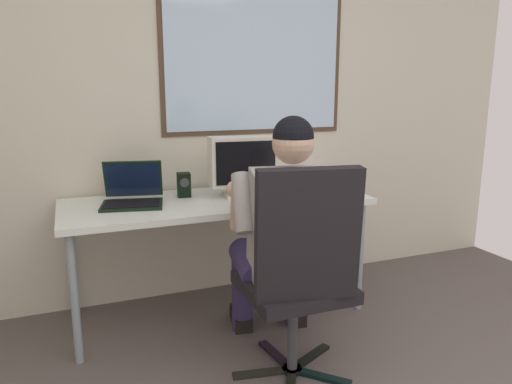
# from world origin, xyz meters

# --- Properties ---
(wall_rear) EXTENTS (4.50, 0.08, 2.59)m
(wall_rear) POSITION_xyz_m (0.01, 2.70, 1.31)
(wall_rear) COLOR beige
(wall_rear) RESTS_ON ground
(desk) EXTENTS (1.77, 0.68, 0.72)m
(desk) POSITION_xyz_m (-0.21, 2.30, 0.67)
(desk) COLOR gray
(desk) RESTS_ON ground
(office_chair) EXTENTS (0.57, 0.59, 1.05)m
(office_chair) POSITION_xyz_m (-0.08, 1.45, 0.59)
(office_chair) COLOR black
(office_chair) RESTS_ON ground
(person_seated) EXTENTS (0.58, 0.82, 1.24)m
(person_seated) POSITION_xyz_m (-0.04, 1.71, 0.65)
(person_seated) COLOR #31274F
(person_seated) RESTS_ON ground
(crt_monitor) EXTENTS (0.41, 0.21, 0.36)m
(crt_monitor) POSITION_xyz_m (-0.04, 2.32, 0.93)
(crt_monitor) COLOR beige
(crt_monitor) RESTS_ON desk
(laptop) EXTENTS (0.39, 0.40, 0.23)m
(laptop) POSITION_xyz_m (-0.68, 2.38, 0.78)
(laptop) COLOR black
(laptop) RESTS_ON desk
(wine_glass) EXTENTS (0.08, 0.08, 0.16)m
(wine_glass) POSITION_xyz_m (0.33, 2.13, 0.83)
(wine_glass) COLOR silver
(wine_glass) RESTS_ON desk
(desk_speaker) EXTENTS (0.09, 0.10, 0.14)m
(desk_speaker) POSITION_xyz_m (-0.38, 2.43, 0.79)
(desk_speaker) COLOR black
(desk_speaker) RESTS_ON desk
(book_stack) EXTENTS (0.21, 0.14, 0.05)m
(book_stack) POSITION_xyz_m (0.42, 2.38, 0.74)
(book_stack) COLOR #2B4F91
(book_stack) RESTS_ON desk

